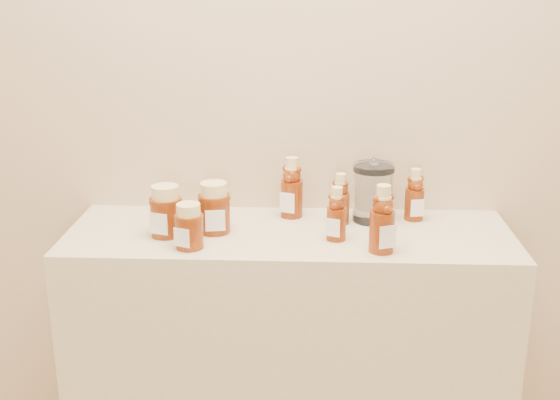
# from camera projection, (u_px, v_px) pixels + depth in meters

# --- Properties ---
(wall_back) EXTENTS (3.50, 0.02, 2.70)m
(wall_back) POSITION_uv_depth(u_px,v_px,m) (292.00, 54.00, 1.94)
(wall_back) COLOR tan
(wall_back) RESTS_ON ground
(display_table) EXTENTS (1.20, 0.40, 0.90)m
(display_table) POSITION_uv_depth(u_px,v_px,m) (289.00, 377.00, 2.03)
(display_table) COLOR #C0B28C
(display_table) RESTS_ON ground
(bear_bottle_back_left) EXTENTS (0.09, 0.09, 0.20)m
(bear_bottle_back_left) POSITION_uv_depth(u_px,v_px,m) (292.00, 183.00, 1.98)
(bear_bottle_back_left) COLOR #5F1E07
(bear_bottle_back_left) RESTS_ON display_table
(bear_bottle_back_mid) EXTENTS (0.07, 0.07, 0.16)m
(bear_bottle_back_mid) POSITION_uv_depth(u_px,v_px,m) (340.00, 195.00, 1.93)
(bear_bottle_back_mid) COLOR #5F1E07
(bear_bottle_back_mid) RESTS_ON display_table
(bear_bottle_back_right) EXTENTS (0.07, 0.07, 0.17)m
(bear_bottle_back_right) POSITION_uv_depth(u_px,v_px,m) (415.00, 191.00, 1.96)
(bear_bottle_back_right) COLOR #5F1E07
(bear_bottle_back_right) RESTS_ON display_table
(bear_bottle_front_left) EXTENTS (0.07, 0.07, 0.16)m
(bear_bottle_front_left) POSITION_uv_depth(u_px,v_px,m) (337.00, 210.00, 1.81)
(bear_bottle_front_left) COLOR #5F1E07
(bear_bottle_front_left) RESTS_ON display_table
(bear_bottle_front_right) EXTENTS (0.09, 0.09, 0.20)m
(bear_bottle_front_right) POSITION_uv_depth(u_px,v_px,m) (382.00, 214.00, 1.73)
(bear_bottle_front_right) COLOR #5F1E07
(bear_bottle_front_right) RESTS_ON display_table
(honey_jar_left) EXTENTS (0.11, 0.11, 0.14)m
(honey_jar_left) POSITION_uv_depth(u_px,v_px,m) (166.00, 211.00, 1.84)
(honey_jar_left) COLOR #5F1E07
(honey_jar_left) RESTS_ON display_table
(honey_jar_back) EXTENTS (0.10, 0.10, 0.14)m
(honey_jar_back) POSITION_uv_depth(u_px,v_px,m) (214.00, 208.00, 1.87)
(honey_jar_back) COLOR #5F1E07
(honey_jar_back) RESTS_ON display_table
(honey_jar_front) EXTENTS (0.10, 0.10, 0.12)m
(honey_jar_front) POSITION_uv_depth(u_px,v_px,m) (189.00, 226.00, 1.76)
(honey_jar_front) COLOR #5F1E07
(honey_jar_front) RESTS_ON display_table
(glass_canister) EXTENTS (0.13, 0.13, 0.18)m
(glass_canister) POSITION_uv_depth(u_px,v_px,m) (373.00, 190.00, 1.95)
(glass_canister) COLOR white
(glass_canister) RESTS_ON display_table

